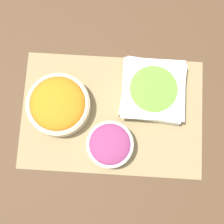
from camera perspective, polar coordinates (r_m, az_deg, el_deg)
ground_plane at (r=0.98m, az=-0.00°, el=-0.35°), size 3.00×3.00×0.00m
placemat at (r=0.98m, az=-0.00°, el=-0.33°), size 0.57×0.37×0.00m
lettuce_bowl at (r=0.97m, az=7.50°, el=3.97°), size 0.20×0.20×0.05m
carrot_bowl at (r=0.95m, az=-9.75°, el=1.34°), size 0.19×0.19×0.08m
onion_bowl at (r=0.93m, az=-0.61°, el=-5.98°), size 0.14×0.14×0.07m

